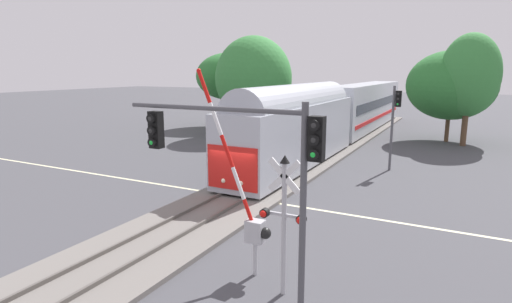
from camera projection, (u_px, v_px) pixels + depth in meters
name	position (u px, v px, depth m)	size (l,w,h in m)	color
ground_plane	(240.00, 197.00, 20.79)	(220.00, 220.00, 0.00)	#47474C
road_centre_stripe	(240.00, 197.00, 20.79)	(44.00, 0.20, 0.01)	beige
railway_track	(240.00, 195.00, 20.77)	(4.40, 80.00, 0.32)	slate
commuter_train	(341.00, 112.00, 35.82)	(3.04, 40.19, 5.16)	#B2B7C1
crossing_gate_near	(249.00, 212.00, 12.63)	(2.56, 0.40, 6.39)	#B7B7BC
crossing_signal_mast	(284.00, 212.00, 11.32)	(1.36, 0.44, 4.09)	#B2B2B7
traffic_signal_far_side	(395.00, 114.00, 25.70)	(0.53, 0.38, 5.39)	#4C4C51
traffic_signal_near_right	(246.00, 156.00, 9.86)	(5.46, 0.38, 5.65)	#4C4C51
elm_centre_background	(451.00, 85.00, 36.12)	(7.58, 7.58, 8.08)	brown
oak_behind_train	(254.00, 79.00, 39.41)	(7.38, 7.38, 9.58)	brown
oak_far_right	(470.00, 75.00, 33.87)	(4.77, 4.77, 9.37)	brown
pine_left_background	(228.00, 76.00, 45.84)	(7.19, 7.19, 8.26)	brown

